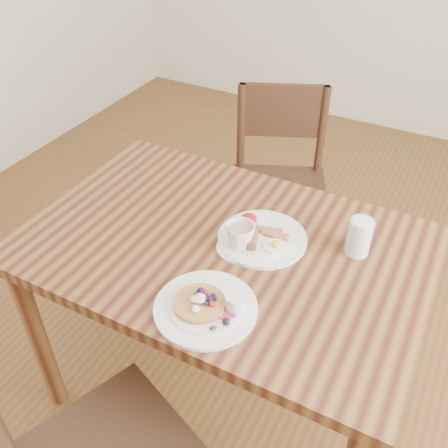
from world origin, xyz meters
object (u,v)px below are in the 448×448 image
object	(u,v)px
chair_far	(279,179)
breakfast_plate	(261,237)
pancake_plate	(208,306)
dining_table	(224,266)
teacup_saucer	(240,238)
water_glass	(359,237)

from	to	relation	value
chair_far	breakfast_plate	size ratio (longest dim) A/B	3.26
pancake_plate	breakfast_plate	xyz separation A→B (m)	(0.00, 0.32, -0.00)
pancake_plate	breakfast_plate	size ratio (longest dim) A/B	1.00
chair_far	pancake_plate	bearing A→B (deg)	78.31
dining_table	teacup_saucer	size ratio (longest dim) A/B	8.57
chair_far	pancake_plate	distance (m)	1.08
dining_table	pancake_plate	bearing A→B (deg)	-70.88
water_glass	chair_far	bearing A→B (deg)	128.20
dining_table	pancake_plate	size ratio (longest dim) A/B	4.44
pancake_plate	chair_far	bearing A→B (deg)	101.95
dining_table	breakfast_plate	bearing A→B (deg)	34.32
breakfast_plate	water_glass	xyz separation A→B (m)	(0.27, 0.08, 0.05)
chair_far	teacup_saucer	distance (m)	0.85
dining_table	water_glass	world-z (taller)	water_glass
pancake_plate	teacup_saucer	world-z (taller)	teacup_saucer
chair_far	pancake_plate	size ratio (longest dim) A/B	3.26
water_glass	teacup_saucer	bearing A→B (deg)	-154.55
pancake_plate	water_glass	world-z (taller)	water_glass
breakfast_plate	water_glass	size ratio (longest dim) A/B	2.36
dining_table	chair_far	xyz separation A→B (m)	(-0.13, 0.77, -0.16)
breakfast_plate	water_glass	world-z (taller)	water_glass
teacup_saucer	water_glass	world-z (taller)	water_glass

